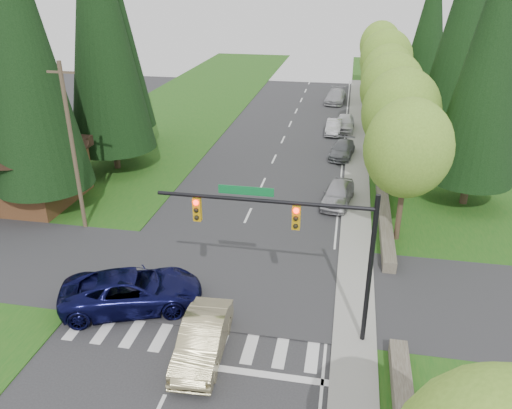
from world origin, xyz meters
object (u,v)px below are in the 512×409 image
(parked_car_b, at_px, (342,150))
(parked_car_e, at_px, (336,96))
(parked_car_d, at_px, (345,123))
(sedan_champagne, at_px, (203,339))
(parked_car_a, at_px, (338,194))
(parked_car_c, at_px, (334,127))
(suv_navy, at_px, (132,290))

(parked_car_b, xyz_separation_m, parked_car_e, (-1.40, 19.82, 0.14))
(parked_car_d, bearing_deg, parked_car_b, -88.67)
(parked_car_e, bearing_deg, sedan_champagne, -89.66)
(parked_car_a, bearing_deg, parked_car_b, 97.96)
(parked_car_e, bearing_deg, parked_car_c, -83.66)
(suv_navy, bearing_deg, parked_car_c, -35.04)
(suv_navy, height_order, parked_car_e, suv_navy)
(suv_navy, relative_size, parked_car_a, 1.43)
(parked_car_a, height_order, parked_car_b, parked_car_a)
(suv_navy, height_order, parked_car_b, suv_navy)
(parked_car_b, bearing_deg, parked_car_e, 101.65)
(parked_car_a, xyz_separation_m, parked_car_d, (0.00, 17.83, 0.00))
(parked_car_b, bearing_deg, parked_car_c, 106.06)
(sedan_champagne, relative_size, parked_car_b, 1.11)
(parked_car_b, height_order, parked_car_c, parked_car_c)
(parked_car_a, distance_m, parked_car_e, 29.60)
(sedan_champagne, bearing_deg, suv_navy, 145.12)
(parked_car_d, distance_m, parked_car_e, 11.82)
(sedan_champagne, relative_size, suv_navy, 0.76)
(parked_car_c, bearing_deg, parked_car_a, -84.17)
(sedan_champagne, bearing_deg, parked_car_a, 70.10)
(sedan_champagne, xyz_separation_m, parked_car_c, (3.79, 32.47, -0.13))
(suv_navy, xyz_separation_m, parked_car_d, (8.92, 31.21, -0.12))
(parked_car_c, distance_m, parked_car_d, 1.64)
(parked_car_d, bearing_deg, parked_car_a, -88.67)
(parked_car_c, bearing_deg, parked_car_b, -79.21)
(parked_car_d, bearing_deg, parked_car_c, -126.63)
(parked_car_a, distance_m, parked_car_c, 16.57)
(parked_car_a, relative_size, parked_car_b, 1.03)
(suv_navy, xyz_separation_m, parked_car_a, (8.92, 13.38, -0.12))
(parked_car_e, bearing_deg, parked_car_a, -82.68)
(suv_navy, bearing_deg, parked_car_b, -41.32)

